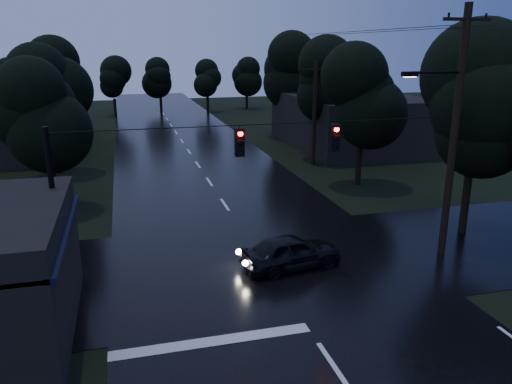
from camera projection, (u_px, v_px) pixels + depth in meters
name	position (u px, v px, depth m)	size (l,w,h in m)	color
main_road	(198.00, 165.00, 36.86)	(12.00, 120.00, 0.02)	black
cross_street	(264.00, 263.00, 20.16)	(60.00, 9.00, 0.02)	black
building_far_right	(350.00, 121.00, 43.41)	(10.00, 14.00, 4.40)	black
building_far_left	(14.00, 120.00, 41.98)	(10.00, 16.00, 5.00)	black
utility_pole_main	(453.00, 130.00, 19.59)	(3.50, 0.30, 10.00)	black
utility_pole_far	(315.00, 112.00, 35.97)	(2.00, 0.30, 7.50)	black
anchor_pole_left	(55.00, 217.00, 16.54)	(0.18, 0.18, 6.00)	black
span_signals	(287.00, 139.00, 17.89)	(15.00, 0.37, 1.12)	black
tree_corner_near	(477.00, 104.00, 21.88)	(4.48, 4.48, 9.44)	black
tree_left_a	(44.00, 111.00, 25.75)	(3.92, 3.92, 8.26)	black
tree_left_b	(51.00, 91.00, 32.92)	(4.20, 4.20, 8.85)	black
tree_left_c	(57.00, 77.00, 41.94)	(4.48, 4.48, 9.44)	black
tree_right_a	(363.00, 95.00, 30.09)	(4.20, 4.20, 8.85)	black
tree_right_b	(322.00, 80.00, 37.55)	(4.48, 4.48, 9.44)	black
tree_right_c	(288.00, 69.00, 46.87)	(4.76, 4.76, 10.03)	black
car	(291.00, 251.00, 19.61)	(1.61, 4.00, 1.36)	black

